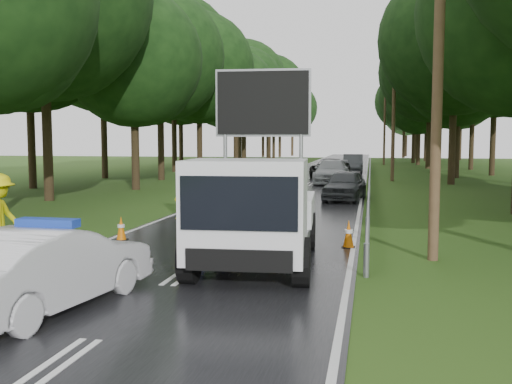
% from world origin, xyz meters
% --- Properties ---
extents(ground, '(160.00, 160.00, 0.00)m').
position_xyz_m(ground, '(0.00, 0.00, 0.00)').
color(ground, '#284F16').
rests_on(ground, ground).
extents(road, '(7.00, 140.00, 0.02)m').
position_xyz_m(road, '(0.00, 30.00, 0.01)').
color(road, black).
rests_on(road, ground).
extents(guardrail, '(0.12, 60.06, 0.70)m').
position_xyz_m(guardrail, '(3.70, 29.67, 0.55)').
color(guardrail, gray).
rests_on(guardrail, ground).
extents(utility_pole_near, '(1.40, 0.24, 10.00)m').
position_xyz_m(utility_pole_near, '(5.20, 2.00, 5.06)').
color(utility_pole_near, '#4E3824').
rests_on(utility_pole_near, ground).
extents(utility_pole_mid, '(1.40, 0.24, 10.00)m').
position_xyz_m(utility_pole_mid, '(5.20, 28.00, 5.06)').
color(utility_pole_mid, '#4E3824').
rests_on(utility_pole_mid, ground).
extents(utility_pole_far, '(1.40, 0.24, 10.00)m').
position_xyz_m(utility_pole_far, '(5.20, 54.00, 5.06)').
color(utility_pole_far, '#4E3824').
rests_on(utility_pole_far, ground).
extents(police_sedan, '(2.09, 4.30, 1.49)m').
position_xyz_m(police_sedan, '(-1.37, -3.26, 0.68)').
color(police_sedan, silver).
rests_on(police_sedan, ground).
extents(work_truck, '(2.80, 5.67, 4.39)m').
position_xyz_m(work_truck, '(1.31, 0.45, 1.19)').
color(work_truck, gray).
rests_on(work_truck, ground).
extents(barrier, '(2.31, 0.58, 0.98)m').
position_xyz_m(barrier, '(0.80, 4.00, 0.74)').
color(barrier, '#F0F60D').
rests_on(barrier, ground).
extents(officer, '(0.69, 0.57, 1.64)m').
position_xyz_m(officer, '(-1.43, 3.90, 0.82)').
color(officer, '#D0C10B').
rests_on(officer, ground).
extents(civilian, '(1.05, 0.94, 1.78)m').
position_xyz_m(civilian, '(-0.04, 0.70, 0.89)').
color(civilian, '#17279B').
rests_on(civilian, ground).
extents(queue_car_first, '(2.10, 4.27, 1.40)m').
position_xyz_m(queue_car_first, '(2.60, 15.06, 0.70)').
color(queue_car_first, '#3E4246').
rests_on(queue_car_first, ground).
extents(queue_car_second, '(2.13, 5.18, 1.50)m').
position_xyz_m(queue_car_second, '(1.33, 25.01, 0.75)').
color(queue_car_second, '#ABAFB3').
rests_on(queue_car_second, ground).
extents(queue_car_third, '(2.95, 5.30, 1.40)m').
position_xyz_m(queue_car_third, '(0.80, 31.01, 0.70)').
color(queue_car_third, black).
rests_on(queue_car_third, ground).
extents(queue_car_fourth, '(1.78, 4.77, 1.56)m').
position_xyz_m(queue_car_fourth, '(2.26, 38.24, 0.78)').
color(queue_car_fourth, '#3E4246').
rests_on(queue_car_fourth, ground).
extents(cone_near_left, '(0.35, 0.35, 0.75)m').
position_xyz_m(cone_near_left, '(-2.60, -1.93, 0.36)').
color(cone_near_left, black).
rests_on(cone_near_left, ground).
extents(cone_center, '(0.32, 0.32, 0.69)m').
position_xyz_m(cone_center, '(-0.11, 0.00, 0.33)').
color(cone_center, black).
rests_on(cone_center, ground).
extents(cone_far, '(0.36, 0.36, 0.75)m').
position_xyz_m(cone_far, '(0.98, 4.70, 0.36)').
color(cone_far, black).
rests_on(cone_far, ground).
extents(cone_left_mid, '(0.32, 0.32, 0.68)m').
position_xyz_m(cone_left_mid, '(-2.99, 3.00, 0.33)').
color(cone_left_mid, black).
rests_on(cone_left_mid, ground).
extents(cone_right, '(0.34, 0.34, 0.73)m').
position_xyz_m(cone_right, '(3.22, 3.12, 0.35)').
color(cone_right, black).
rests_on(cone_right, ground).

